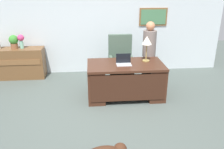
% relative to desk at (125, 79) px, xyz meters
% --- Properties ---
extents(ground_plane, '(12.00, 12.00, 0.00)m').
position_rel_desk_xyz_m(ground_plane, '(-0.50, -0.81, -0.42)').
color(ground_plane, '#4C5651').
extents(back_wall, '(7.00, 0.16, 2.70)m').
position_rel_desk_xyz_m(back_wall, '(-0.49, 1.79, 0.93)').
color(back_wall, silver).
rests_on(back_wall, ground_plane).
extents(desk, '(1.67, 0.94, 0.78)m').
position_rel_desk_xyz_m(desk, '(0.00, 0.00, 0.00)').
color(desk, '#422316').
rests_on(desk, ground_plane).
extents(credenza, '(1.50, 0.50, 0.81)m').
position_rel_desk_xyz_m(credenza, '(-2.77, 1.44, -0.01)').
color(credenza, brown).
rests_on(credenza, ground_plane).
extents(armchair, '(0.60, 0.59, 1.21)m').
position_rel_desk_xyz_m(armchair, '(0.01, 0.94, 0.10)').
color(armchair, '#475B4C').
rests_on(armchair, ground_plane).
extents(person_standing, '(0.32, 0.32, 1.60)m').
position_rel_desk_xyz_m(person_standing, '(0.66, 0.63, 0.40)').
color(person_standing, '#262323').
rests_on(person_standing, ground_plane).
extents(laptop, '(0.32, 0.22, 0.22)m').
position_rel_desk_xyz_m(laptop, '(-0.05, -0.00, 0.42)').
color(laptop, '#B2B5BA').
rests_on(laptop, desk).
extents(desk_lamp, '(0.22, 0.22, 0.57)m').
position_rel_desk_xyz_m(desk_lamp, '(0.48, 0.17, 0.81)').
color(desk_lamp, '#9E8447').
rests_on(desk_lamp, desk).
extents(vase_with_flowers, '(0.17, 0.17, 0.37)m').
position_rel_desk_xyz_m(vase_with_flowers, '(-2.56, 1.44, 0.63)').
color(vase_with_flowers, '#84CAAE').
rests_on(vase_with_flowers, credenza).
extents(potted_plant, '(0.24, 0.24, 0.36)m').
position_rel_desk_xyz_m(potted_plant, '(-2.75, 1.44, 0.59)').
color(potted_plant, brown).
rests_on(potted_plant, credenza).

